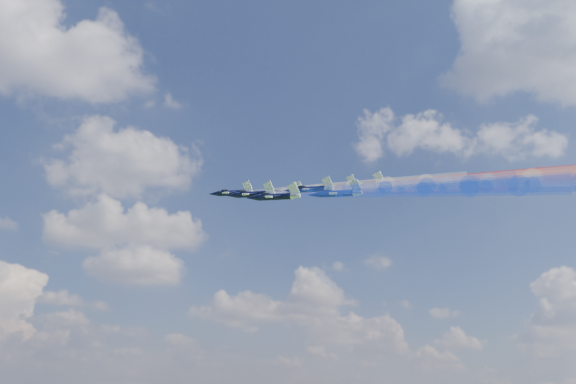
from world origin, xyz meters
name	(u,v)px	position (x,y,z in m)	size (l,w,h in m)	color
jet_lead	(232,193)	(4.67, -4.84, 128.93)	(10.57, 13.21, 3.52)	black
trail_lead	(351,187)	(25.77, -28.45, 126.17)	(4.40, 51.90, 4.40)	white
jet_inner_left	(252,194)	(4.75, -19.36, 124.43)	(10.57, 13.21, 3.52)	black
trail_inner_left	(385,188)	(25.86, -42.97, 121.68)	(4.40, 51.90, 4.40)	blue
jet_inner_right	(283,193)	(18.20, -5.57, 130.31)	(10.57, 13.21, 3.52)	black
trail_inner_right	(403,187)	(39.31, -29.18, 127.56)	(4.40, 51.90, 4.40)	red
jet_outer_left	(275,197)	(5.61, -31.62, 120.49)	(10.57, 13.21, 3.52)	black
trail_outer_left	(423,190)	(26.71, -55.23, 117.74)	(4.40, 51.90, 4.40)	blue
jet_center_third	(310,189)	(18.19, -22.23, 126.43)	(10.57, 13.21, 3.52)	black
trail_center_third	(446,182)	(39.29, -45.84, 123.67)	(4.40, 51.90, 4.40)	white
jet_outer_right	(336,186)	(32.15, -8.15, 133.12)	(10.57, 13.21, 3.52)	black
trail_outer_right	(457,180)	(53.25, -31.77, 130.37)	(4.40, 51.90, 4.40)	red
jet_rear_left	(337,194)	(19.71, -32.81, 122.55)	(10.57, 13.21, 3.52)	black
trail_rear_left	(486,187)	(40.82, -56.42, 119.80)	(4.40, 51.90, 4.40)	blue
jet_rear_right	(361,184)	(31.96, -22.16, 129.50)	(10.57, 13.21, 3.52)	black
trail_rear_right	(497,177)	(53.06, -45.77, 126.75)	(4.40, 51.90, 4.40)	red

